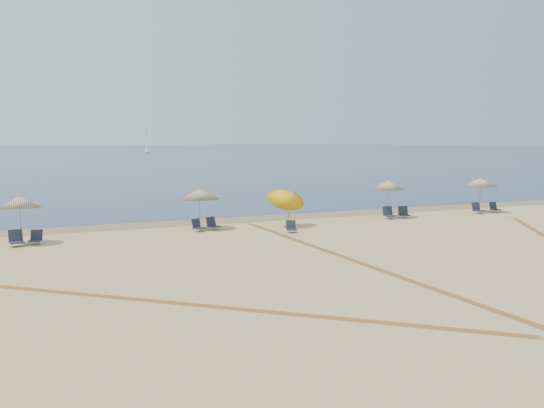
# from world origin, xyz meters

# --- Properties ---
(ocean) EXTENTS (500.00, 500.00, 0.00)m
(ocean) POSITION_xyz_m (0.00, 225.00, 0.01)
(ocean) COLOR #0C2151
(ocean) RESTS_ON ground
(wet_sand) EXTENTS (500.00, 500.00, 0.00)m
(wet_sand) POSITION_xyz_m (0.00, 24.00, 0.00)
(wet_sand) COLOR olive
(wet_sand) RESTS_ON ground
(umbrella_1) EXTENTS (1.86, 1.88, 2.28)m
(umbrella_1) POSITION_xyz_m (-12.53, 20.12, 1.94)
(umbrella_1) COLOR gray
(umbrella_1) RESTS_ON ground
(umbrella_2) EXTENTS (2.15, 2.15, 2.23)m
(umbrella_2) POSITION_xyz_m (-3.67, 21.23, 1.89)
(umbrella_2) COLOR gray
(umbrella_2) RESTS_ON ground
(umbrella_3) EXTENTS (2.09, 2.10, 2.48)m
(umbrella_3) POSITION_xyz_m (0.89, 20.06, 1.73)
(umbrella_3) COLOR gray
(umbrella_3) RESTS_ON ground
(umbrella_4) EXTENTS (1.99, 1.99, 2.33)m
(umbrella_4) POSITION_xyz_m (8.26, 21.13, 1.99)
(umbrella_4) COLOR gray
(umbrella_4) RESTS_ON ground
(umbrella_5) EXTENTS (2.16, 2.16, 2.31)m
(umbrella_5) POSITION_xyz_m (15.31, 20.88, 1.97)
(umbrella_5) COLOR gray
(umbrella_5) RESTS_ON ground
(chair_2) EXTENTS (0.70, 0.79, 0.73)m
(chair_2) POSITION_xyz_m (-12.76, 19.59, 0.32)
(chair_2) COLOR black
(chair_2) RESTS_ON ground
(chair_3) EXTENTS (0.70, 0.76, 0.64)m
(chair_3) POSITION_xyz_m (-11.92, 19.86, 0.28)
(chair_3) COLOR black
(chair_3) RESTS_ON ground
(chair_4) EXTENTS (0.74, 0.79, 0.64)m
(chair_4) POSITION_xyz_m (-4.01, 20.52, 0.28)
(chair_4) COLOR black
(chair_4) RESTS_ON ground
(chair_5) EXTENTS (0.72, 0.78, 0.66)m
(chair_5) POSITION_xyz_m (-3.12, 20.77, 0.29)
(chair_5) COLOR black
(chair_5) RESTS_ON ground
(chair_6) EXTENTS (0.64, 0.70, 0.61)m
(chair_6) POSITION_xyz_m (0.27, 18.16, 0.27)
(chair_6) COLOR black
(chair_6) RESTS_ON ground
(chair_7) EXTENTS (0.72, 0.80, 0.73)m
(chair_7) POSITION_xyz_m (7.96, 20.59, 0.32)
(chair_7) COLOR black
(chair_7) RESTS_ON ground
(chair_8) EXTENTS (0.77, 0.83, 0.71)m
(chair_8) POSITION_xyz_m (9.00, 20.50, 0.31)
(chair_8) COLOR black
(chair_8) RESTS_ON ground
(chair_9) EXTENTS (0.60, 0.70, 0.71)m
(chair_9) POSITION_xyz_m (14.62, 20.34, 0.31)
(chair_9) COLOR black
(chair_9) RESTS_ON ground
(chair_10) EXTENTS (0.57, 0.66, 0.65)m
(chair_10) POSITION_xyz_m (16.26, 20.55, 0.29)
(chair_10) COLOR black
(chair_10) RESTS_ON ground
(sailboat_0) EXTENTS (1.95, 5.53, 8.06)m
(sailboat_0) POSITION_xyz_m (29.31, 185.26, 2.44)
(sailboat_0) COLOR white
(sailboat_0) RESTS_ON ocean
(tire_tracks) EXTENTS (58.66, 43.64, 0.00)m
(tire_tracks) POSITION_xyz_m (-1.52, 8.16, 0.00)
(tire_tracks) COLOR tan
(tire_tracks) RESTS_ON ground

